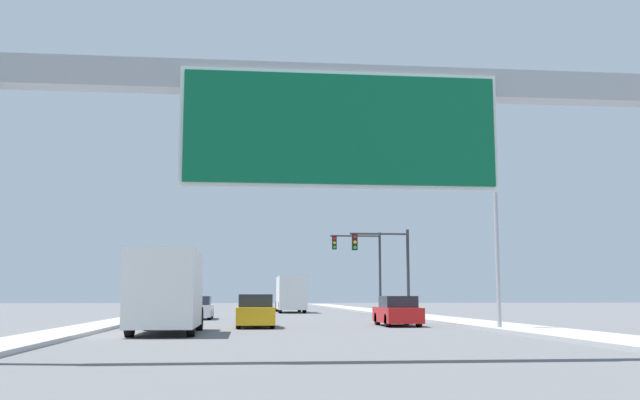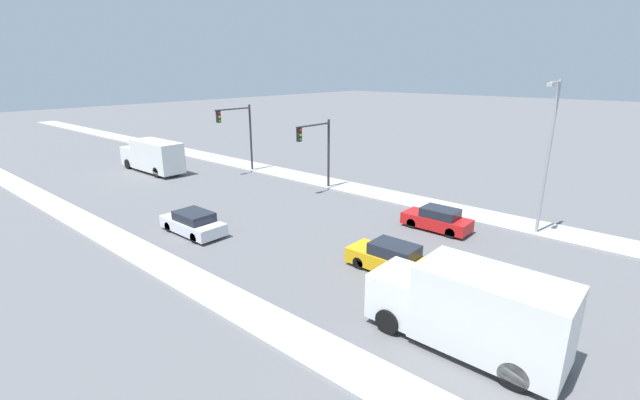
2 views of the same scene
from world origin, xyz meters
name	(u,v)px [view 2 (image 2 of 2)]	position (x,y,z in m)	size (l,w,h in m)	color
sidewalk_right	(247,165)	(9.50, 60.00, 0.07)	(3.00, 120.00, 0.15)	#ABABAB
median_strip_left	(54,206)	(-9.00, 60.00, 0.07)	(2.00, 120.00, 0.15)	#ABABAB
car_mid_right	(193,223)	(-5.25, 47.51, 0.69)	(1.90, 4.57, 1.45)	silver
car_far_center	(391,258)	(-1.75, 35.40, 0.72)	(1.74, 4.44, 1.54)	gold
car_far_left	(437,220)	(5.25, 36.31, 0.69)	(1.73, 4.25, 1.46)	red
truck_box_primary	(472,309)	(-5.25, 29.94, 1.61)	(2.46, 7.05, 3.17)	white
truck_box_secondary	(153,156)	(1.75, 64.96, 1.61)	(2.35, 8.57, 3.16)	white
traffic_light_near_intersection	(319,144)	(7.22, 48.00, 3.94)	(3.98, 0.32, 5.86)	#2D2D30
traffic_light_mid_block	(240,128)	(7.26, 58.00, 4.38)	(4.11, 0.32, 6.55)	#2D2D30
street_lamp_right	(548,149)	(8.35, 31.28, 5.40)	(2.29, 0.28, 9.30)	#9EA0A5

